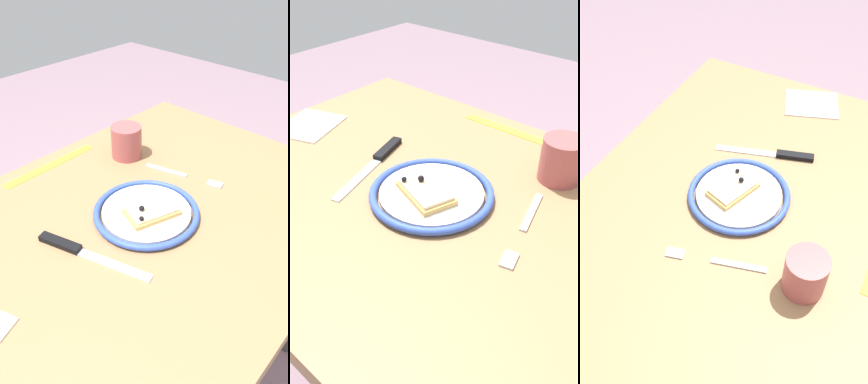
{
  "view_description": "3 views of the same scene",
  "coord_description": "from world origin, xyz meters",
  "views": [
    {
      "loc": [
        0.44,
        0.41,
        1.23
      ],
      "look_at": [
        -0.02,
        -0.02,
        0.76
      ],
      "focal_mm": 33.83,
      "sensor_mm": 36.0,
      "label": 1
    },
    {
      "loc": [
        -0.4,
        0.46,
        1.18
      ],
      "look_at": [
        -0.01,
        0.01,
        0.75
      ],
      "focal_mm": 38.65,
      "sensor_mm": 36.0,
      "label": 2
    },
    {
      "loc": [
        -0.58,
        -0.26,
        1.43
      ],
      "look_at": [
        -0.02,
        0.04,
        0.74
      ],
      "focal_mm": 39.88,
      "sensor_mm": 36.0,
      "label": 3
    }
  ],
  "objects": [
    {
      "name": "ground_plane",
      "position": [
        0.0,
        0.0,
        0.0
      ],
      "size": [
        6.0,
        6.0,
        0.0
      ],
      "primitive_type": "plane",
      "color": "gray"
    },
    {
      "name": "fork",
      "position": [
        -0.17,
        -0.02,
        0.73
      ],
      "size": [
        0.07,
        0.2,
        0.0
      ],
      "color": "#BABABA",
      "rests_on": "dining_table"
    },
    {
      "name": "cup",
      "position": [
        -0.15,
        -0.2,
        0.77
      ],
      "size": [
        0.08,
        0.08,
        0.09
      ],
      "primitive_type": "cylinder",
      "color": "#A54C4C",
      "rests_on": "dining_table"
    },
    {
      "name": "knife",
      "position": [
        0.17,
        -0.02,
        0.73
      ],
      "size": [
        0.09,
        0.24,
        0.01
      ],
      "color": "silver",
      "rests_on": "dining_table"
    },
    {
      "name": "pizza_slice_near",
      "position": [
        0.01,
        0.02,
        0.75
      ],
      "size": [
        0.12,
        0.1,
        0.03
      ],
      "color": "tan",
      "rests_on": "plate"
    },
    {
      "name": "dining_table",
      "position": [
        0.0,
        0.0,
        0.63
      ],
      "size": [
        0.99,
        0.71,
        0.73
      ],
      "color": "#936D47",
      "rests_on": "ground_plane"
    },
    {
      "name": "plate",
      "position": [
        -0.0,
        0.01,
        0.73
      ],
      "size": [
        0.23,
        0.23,
        0.02
      ],
      "color": "white",
      "rests_on": "dining_table"
    },
    {
      "name": "measuring_tape",
      "position": [
        0.02,
        -0.31,
        0.73
      ],
      "size": [
        0.26,
        0.03,
        0.0
      ],
      "primitive_type": "cube",
      "rotation": [
        0.0,
        0.0,
        0.01
      ],
      "color": "yellow",
      "rests_on": "dining_table"
    }
  ]
}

